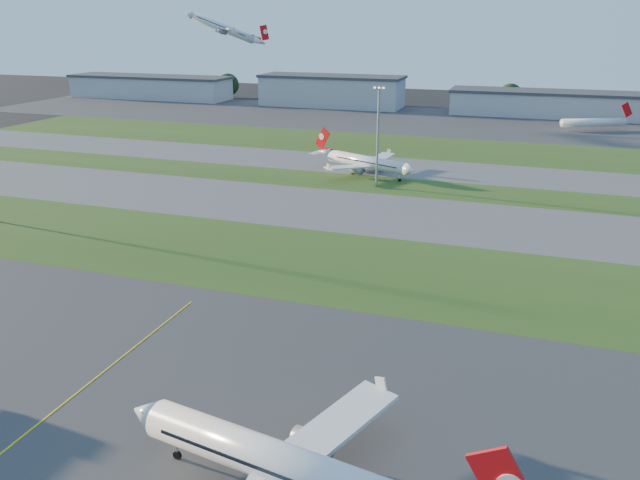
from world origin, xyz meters
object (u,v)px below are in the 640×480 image
at_px(mini_jet_near, 594,122).
at_px(light_mast_centre, 378,130).
at_px(airliner_parked, 290,468).
at_px(airliner_taxiing, 366,162).

height_order(mini_jet_near, light_mast_centre, light_mast_centre).
xyz_separation_m(airliner_parked, airliner_taxiing, (-26.48, 124.96, -0.42)).
relative_size(airliner_taxiing, mini_jet_near, 1.16).
bearing_deg(light_mast_centre, airliner_parked, -79.78).
xyz_separation_m(airliner_taxiing, light_mast_centre, (6.13, -12.02, 11.19)).
relative_size(mini_jet_near, light_mast_centre, 1.03).
relative_size(airliner_parked, airliner_taxiing, 1.19).
bearing_deg(mini_jet_near, airliner_taxiing, -148.07).
distance_m(airliner_parked, airliner_taxiing, 127.74).
bearing_deg(airliner_taxiing, mini_jet_near, -99.50).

